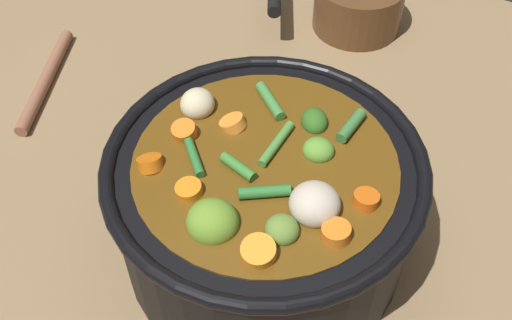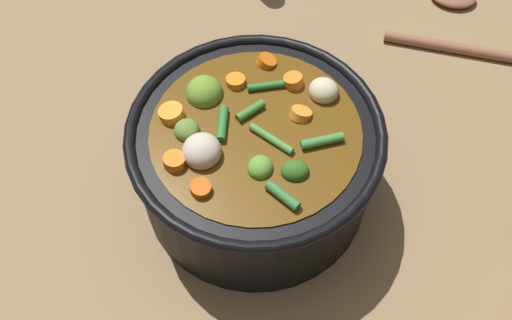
# 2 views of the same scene
# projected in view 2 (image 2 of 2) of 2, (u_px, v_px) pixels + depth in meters

# --- Properties ---
(ground_plane) EXTENTS (1.10, 1.10, 0.00)m
(ground_plane) POSITION_uv_depth(u_px,v_px,m) (256.00, 189.00, 0.75)
(ground_plane) COLOR #8C704C
(cooking_pot) EXTENTS (0.29, 0.29, 0.15)m
(cooking_pot) POSITION_uv_depth(u_px,v_px,m) (255.00, 159.00, 0.69)
(cooking_pot) COLOR black
(cooking_pot) RESTS_ON ground_plane
(wooden_spoon) EXTENTS (0.18, 0.19, 0.02)m
(wooden_spoon) POSITION_uv_depth(u_px,v_px,m) (451.00, 15.00, 0.90)
(wooden_spoon) COLOR #935B43
(wooden_spoon) RESTS_ON ground_plane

